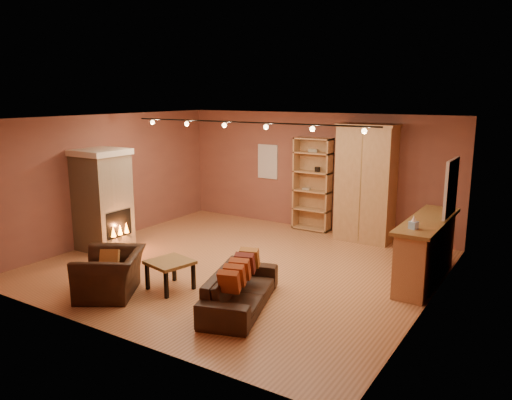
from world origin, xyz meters
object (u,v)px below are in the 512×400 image
Objects in this scene: fireplace at (103,200)px; loveseat at (240,282)px; bookcase at (313,183)px; armoire at (366,183)px; bar_counter at (426,250)px; armchair at (110,266)px; coffee_table at (170,265)px.

loveseat is (4.10, -0.96, -0.66)m from fireplace.
armoire is at bearing -8.86° from bookcase.
armchair is at bearing -141.54° from bar_counter.
bookcase is at bearing 137.06° from armchair.
armoire reaches higher than bar_counter.
coffee_table is at bearing -143.17° from bar_counter.
coffee_table is at bearing 103.87° from armchair.
fireplace is 2.95m from coffee_table.
armoire is 2.68m from bar_counter.
fireplace is 0.95× the size of bookcase.
fireplace reaches higher than loveseat.
bookcase is 1.09× the size of loveseat.
armoire is (1.37, -0.21, 0.17)m from bookcase.
armoire is 4.58m from loveseat.
loveseat is 1.40m from coffee_table.
fireplace reaches higher than bar_counter.
bar_counter is at bearing 36.83° from coffee_table.
armoire is 5.79m from armchair.
bar_counter is at bearing -46.02° from armoire.
armchair is at bearing -134.06° from coffee_table.
fireplace is at bearing -165.10° from bar_counter.
bookcase is 1.69× the size of armchair.
armoire is 3.29× the size of coffee_table.
bookcase is 5.55m from armchair.
armchair is (2.04, -1.68, -0.57)m from fireplace.
armoire reaches higher than bookcase.
loveseat is (-0.34, -4.48, -0.91)m from armoire.
bookcase is 4.79m from coffee_table.
fireplace is at bearing -141.65° from armoire.
bookcase reaches higher than bar_counter.
armoire reaches higher than armchair.
fireplace is 2.70m from armchair.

